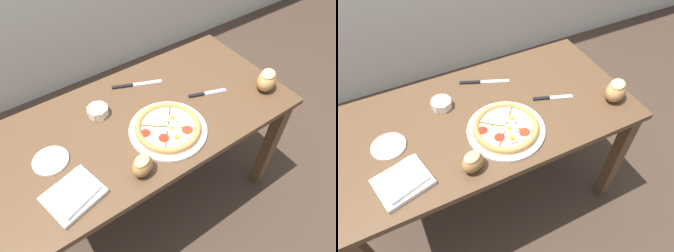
# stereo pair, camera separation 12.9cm
# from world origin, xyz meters

# --- Properties ---
(ground_plane) EXTENTS (12.00, 12.00, 0.00)m
(ground_plane) POSITION_xyz_m (0.00, 0.00, 0.00)
(ground_plane) COLOR #3D2D23
(dining_table) EXTENTS (1.41, 0.70, 0.74)m
(dining_table) POSITION_xyz_m (0.00, 0.00, 0.63)
(dining_table) COLOR #513823
(dining_table) RESTS_ON ground_plane
(pizza) EXTENTS (0.34, 0.34, 0.05)m
(pizza) POSITION_xyz_m (0.05, -0.14, 0.76)
(pizza) COLOR white
(pizza) RESTS_ON dining_table
(ramekin_bowl) EXTENTS (0.10, 0.10, 0.04)m
(ramekin_bowl) POSITION_xyz_m (-0.15, 0.13, 0.76)
(ramekin_bowl) COLOR silver
(ramekin_bowl) RESTS_ON dining_table
(napkin_folded) EXTENTS (0.23, 0.21, 0.04)m
(napkin_folded) POSITION_xyz_m (-0.41, -0.20, 0.76)
(napkin_folded) COLOR silver
(napkin_folded) RESTS_ON dining_table
(bread_piece_near) EXTENTS (0.12, 0.10, 0.09)m
(bread_piece_near) POSITION_xyz_m (-0.15, -0.26, 0.79)
(bread_piece_near) COLOR olive
(bread_piece_near) RESTS_ON dining_table
(bread_piece_mid) EXTENTS (0.15, 0.13, 0.11)m
(bread_piece_mid) POSITION_xyz_m (0.60, -0.19, 0.80)
(bread_piece_mid) COLOR #B27F47
(bread_piece_mid) RESTS_ON dining_table
(knife_main) EXTENTS (0.19, 0.08, 0.01)m
(knife_main) POSITION_xyz_m (0.34, -0.05, 0.75)
(knife_main) COLOR silver
(knife_main) RESTS_ON dining_table
(knife_spare) EXTENTS (0.24, 0.11, 0.01)m
(knife_spare) POSITION_xyz_m (0.09, 0.20, 0.75)
(knife_spare) COLOR silver
(knife_spare) RESTS_ON dining_table
(side_saucer) EXTENTS (0.14, 0.14, 0.01)m
(side_saucer) POSITION_xyz_m (-0.43, -0.00, 0.75)
(side_saucer) COLOR white
(side_saucer) RESTS_ON dining_table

